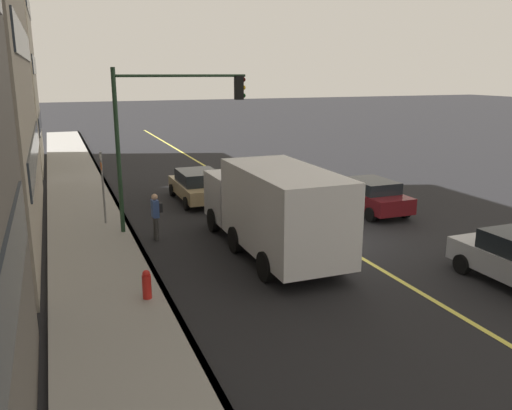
{
  "coord_description": "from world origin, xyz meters",
  "views": [
    {
      "loc": [
        -16.13,
        9.15,
        5.95
      ],
      "look_at": [
        -0.32,
        2.99,
        1.63
      ],
      "focal_mm": 36.67,
      "sensor_mm": 36.0,
      "label": 1
    }
  ],
  "objects_px": {
    "fire_hydrant": "(147,287)",
    "car_maroon": "(371,195)",
    "car_tan": "(198,185)",
    "truck_white": "(273,207)",
    "street_sign_post": "(103,183)",
    "pedestrian_with_backpack": "(156,213)",
    "traffic_light_mast": "(168,120)"
  },
  "relations": [
    {
      "from": "pedestrian_with_backpack",
      "to": "street_sign_post",
      "type": "relative_size",
      "value": 0.57
    },
    {
      "from": "pedestrian_with_backpack",
      "to": "fire_hydrant",
      "type": "bearing_deg",
      "value": 166.6
    },
    {
      "from": "traffic_light_mast",
      "to": "fire_hydrant",
      "type": "height_order",
      "value": "traffic_light_mast"
    },
    {
      "from": "truck_white",
      "to": "pedestrian_with_backpack",
      "type": "relative_size",
      "value": 4.52
    },
    {
      "from": "fire_hydrant",
      "to": "car_maroon",
      "type": "bearing_deg",
      "value": -61.3
    },
    {
      "from": "car_tan",
      "to": "truck_white",
      "type": "xyz_separation_m",
      "value": [
        -8.04,
        -0.41,
        0.84
      ]
    },
    {
      "from": "car_maroon",
      "to": "fire_hydrant",
      "type": "distance_m",
      "value": 12.26
    },
    {
      "from": "street_sign_post",
      "to": "fire_hydrant",
      "type": "relative_size",
      "value": 3.19
    },
    {
      "from": "traffic_light_mast",
      "to": "car_maroon",
      "type": "bearing_deg",
      "value": -92.96
    },
    {
      "from": "traffic_light_mast",
      "to": "street_sign_post",
      "type": "distance_m",
      "value": 3.71
    },
    {
      "from": "truck_white",
      "to": "car_maroon",
      "type": "bearing_deg",
      "value": -60.9
    },
    {
      "from": "fire_hydrant",
      "to": "truck_white",
      "type": "bearing_deg",
      "value": -61.84
    },
    {
      "from": "car_tan",
      "to": "pedestrian_with_backpack",
      "type": "distance_m",
      "value": 5.94
    },
    {
      "from": "truck_white",
      "to": "fire_hydrant",
      "type": "relative_size",
      "value": 8.23
    },
    {
      "from": "street_sign_post",
      "to": "fire_hydrant",
      "type": "bearing_deg",
      "value": -177.75
    },
    {
      "from": "car_maroon",
      "to": "street_sign_post",
      "type": "xyz_separation_m",
      "value": [
        1.88,
        11.05,
        1.0
      ]
    },
    {
      "from": "car_tan",
      "to": "truck_white",
      "type": "height_order",
      "value": "truck_white"
    },
    {
      "from": "car_tan",
      "to": "traffic_light_mast",
      "type": "bearing_deg",
      "value": 152.39
    },
    {
      "from": "car_tan",
      "to": "traffic_light_mast",
      "type": "distance_m",
      "value": 5.88
    },
    {
      "from": "car_tan",
      "to": "street_sign_post",
      "type": "height_order",
      "value": "street_sign_post"
    },
    {
      "from": "car_tan",
      "to": "truck_white",
      "type": "relative_size",
      "value": 0.57
    },
    {
      "from": "car_tan",
      "to": "traffic_light_mast",
      "type": "height_order",
      "value": "traffic_light_mast"
    },
    {
      "from": "car_maroon",
      "to": "street_sign_post",
      "type": "relative_size",
      "value": 1.37
    },
    {
      "from": "truck_white",
      "to": "pedestrian_with_backpack",
      "type": "distance_m",
      "value": 4.5
    },
    {
      "from": "street_sign_post",
      "to": "truck_white",
      "type": "bearing_deg",
      "value": -136.63
    },
    {
      "from": "car_maroon",
      "to": "truck_white",
      "type": "bearing_deg",
      "value": 119.1
    },
    {
      "from": "car_tan",
      "to": "fire_hydrant",
      "type": "height_order",
      "value": "car_tan"
    },
    {
      "from": "car_maroon",
      "to": "pedestrian_with_backpack",
      "type": "xyz_separation_m",
      "value": [
        -0.48,
        9.46,
        0.24
      ]
    },
    {
      "from": "traffic_light_mast",
      "to": "street_sign_post",
      "type": "relative_size",
      "value": 2.04
    },
    {
      "from": "car_tan",
      "to": "pedestrian_with_backpack",
      "type": "height_order",
      "value": "pedestrian_with_backpack"
    },
    {
      "from": "traffic_light_mast",
      "to": "fire_hydrant",
      "type": "bearing_deg",
      "value": 161.98
    },
    {
      "from": "pedestrian_with_backpack",
      "to": "street_sign_post",
      "type": "bearing_deg",
      "value": 33.99
    }
  ]
}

